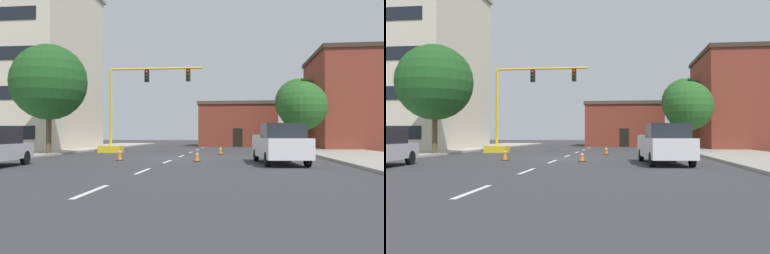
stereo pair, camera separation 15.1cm
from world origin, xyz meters
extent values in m
plane|color=#38383A|center=(0.00, 0.00, 0.00)|extent=(160.00, 160.00, 0.00)
cube|color=#B2ADA3|center=(-11.94, 8.00, 0.07)|extent=(6.00, 56.00, 0.14)
cube|color=#9E998E|center=(11.94, 8.00, 0.07)|extent=(6.00, 56.00, 0.14)
cube|color=silver|center=(0.00, -14.00, 0.00)|extent=(0.16, 2.40, 0.01)
cube|color=silver|center=(0.00, -8.50, 0.00)|extent=(0.16, 2.40, 0.01)
cube|color=silver|center=(0.00, -3.00, 0.00)|extent=(0.16, 2.40, 0.01)
cube|color=silver|center=(0.00, 2.50, 0.00)|extent=(0.16, 2.40, 0.01)
cube|color=silver|center=(0.00, 8.00, 0.00)|extent=(0.16, 2.40, 0.01)
cube|color=silver|center=(0.00, 13.50, 0.00)|extent=(0.16, 2.40, 0.01)
cube|color=silver|center=(0.00, 19.00, 0.00)|extent=(0.16, 2.40, 0.01)
cube|color=beige|center=(-17.83, 12.00, 8.10)|extent=(13.34, 12.58, 16.21)
cube|color=brown|center=(3.91, 27.03, 2.56)|extent=(9.47, 9.05, 5.11)
cube|color=#4C4238|center=(3.91, 27.03, 5.31)|extent=(9.77, 9.35, 0.40)
cube|color=black|center=(3.91, 22.48, 1.10)|extent=(1.10, 0.06, 2.20)
cube|color=brown|center=(18.05, 17.52, 4.65)|extent=(12.80, 10.87, 9.30)
cube|color=#3D2D23|center=(18.05, 17.52, 9.50)|extent=(13.10, 11.17, 0.40)
cube|color=yellow|center=(-6.39, 6.63, 0.28)|extent=(1.80, 1.20, 0.55)
cylinder|color=yellow|center=(-6.39, 6.63, 3.65)|extent=(0.20, 0.20, 6.20)
cylinder|color=yellow|center=(-2.67, 6.63, 6.75)|extent=(7.44, 0.16, 0.16)
cube|color=black|center=(-3.42, 6.63, 6.18)|extent=(0.32, 0.36, 0.95)
sphere|color=red|center=(-3.42, 6.44, 6.45)|extent=(0.20, 0.20, 0.20)
sphere|color=#38280A|center=(-3.42, 6.44, 6.17)|extent=(0.20, 0.20, 0.20)
sphere|color=black|center=(-3.42, 6.44, 5.89)|extent=(0.20, 0.20, 0.20)
cube|color=black|center=(-0.07, 6.63, 6.18)|extent=(0.32, 0.36, 0.95)
sphere|color=red|center=(-0.07, 6.44, 6.45)|extent=(0.20, 0.20, 0.20)
sphere|color=#38280A|center=(-0.07, 6.44, 6.17)|extent=(0.20, 0.20, 0.20)
sphere|color=black|center=(-0.07, 6.44, 5.89)|extent=(0.20, 0.20, 0.20)
cylinder|color=brown|center=(-9.39, 2.14, 1.58)|extent=(0.36, 0.36, 3.16)
sphere|color=#1E511E|center=(-9.39, 2.14, 5.15)|extent=(5.32, 5.32, 5.32)
cylinder|color=#4C3823|center=(9.29, 9.87, 1.16)|extent=(0.36, 0.36, 2.33)
sphere|color=#286023|center=(9.29, 9.87, 3.89)|extent=(4.18, 4.18, 4.18)
cylinder|color=#4C3823|center=(10.42, 18.44, 1.48)|extent=(0.36, 0.36, 2.97)
sphere|color=#286023|center=(10.42, 18.44, 4.90)|extent=(5.14, 5.14, 5.14)
cube|color=white|center=(5.83, -3.98, 0.81)|extent=(2.46, 5.55, 0.95)
cube|color=#1E2328|center=(5.91, -4.87, 1.64)|extent=(1.99, 1.95, 0.70)
cube|color=white|center=(5.73, -2.79, 1.37)|extent=(2.24, 2.97, 0.16)
cylinder|color=black|center=(6.89, -5.73, 0.34)|extent=(0.28, 0.70, 0.68)
cylinder|color=black|center=(5.09, -5.89, 0.34)|extent=(0.28, 0.70, 0.68)
cylinder|color=black|center=(6.57, -2.07, 0.34)|extent=(0.28, 0.70, 0.68)
cylinder|color=black|center=(4.78, -2.23, 0.34)|extent=(0.28, 0.70, 0.68)
cylinder|color=black|center=(-6.43, -5.98, 0.34)|extent=(0.28, 0.70, 0.68)
cube|color=black|center=(2.55, 4.70, 0.02)|extent=(0.36, 0.36, 0.04)
cone|color=orange|center=(2.55, 4.70, 0.35)|extent=(0.28, 0.28, 0.61)
cylinder|color=white|center=(2.55, 4.70, 0.42)|extent=(0.19, 0.19, 0.08)
cube|color=black|center=(1.59, -2.84, 0.02)|extent=(0.36, 0.36, 0.04)
cone|color=orange|center=(1.59, -2.84, 0.32)|extent=(0.28, 0.28, 0.56)
cylinder|color=white|center=(1.59, -2.84, 0.38)|extent=(0.19, 0.19, 0.08)
cube|color=black|center=(-2.81, -2.50, 0.02)|extent=(0.36, 0.36, 0.04)
cone|color=orange|center=(-2.81, -2.50, 0.41)|extent=(0.28, 0.28, 0.73)
cylinder|color=white|center=(-2.81, -2.50, 0.49)|extent=(0.19, 0.19, 0.08)
camera|label=1|loc=(3.68, -23.47, 1.45)|focal=35.92mm
camera|label=2|loc=(3.83, -23.46, 1.45)|focal=35.92mm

